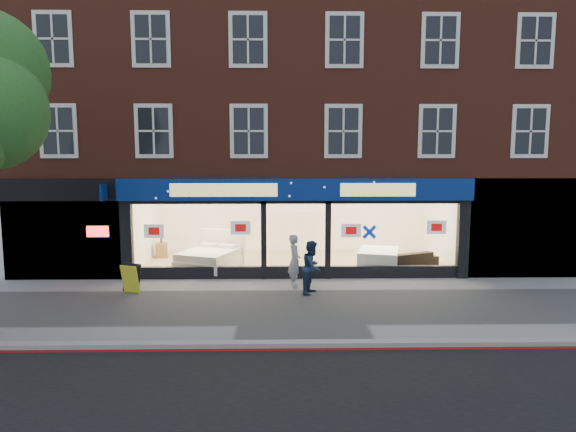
{
  "coord_description": "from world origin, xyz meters",
  "views": [
    {
      "loc": [
        -0.57,
        -13.48,
        4.18
      ],
      "look_at": [
        -0.27,
        2.5,
        2.15
      ],
      "focal_mm": 32.0,
      "sensor_mm": 36.0,
      "label": 1
    }
  ],
  "objects_px": {
    "sofa": "(407,260)",
    "pedestrian_grey": "(295,261)",
    "pedestrian_blue": "(312,267)",
    "display_bed": "(210,258)",
    "mattress_stack": "(378,259)",
    "a_board": "(131,278)"
  },
  "relations": [
    {
      "from": "mattress_stack",
      "to": "sofa",
      "type": "bearing_deg",
      "value": -5.79
    },
    {
      "from": "pedestrian_grey",
      "to": "pedestrian_blue",
      "type": "height_order",
      "value": "pedestrian_grey"
    },
    {
      "from": "display_bed",
      "to": "pedestrian_blue",
      "type": "height_order",
      "value": "pedestrian_blue"
    },
    {
      "from": "display_bed",
      "to": "sofa",
      "type": "relative_size",
      "value": 1.24
    },
    {
      "from": "pedestrian_blue",
      "to": "pedestrian_grey",
      "type": "bearing_deg",
      "value": 57.45
    },
    {
      "from": "display_bed",
      "to": "a_board",
      "type": "xyz_separation_m",
      "value": [
        -1.95,
        -2.91,
        -0.01
      ]
    },
    {
      "from": "mattress_stack",
      "to": "pedestrian_grey",
      "type": "height_order",
      "value": "pedestrian_grey"
    },
    {
      "from": "sofa",
      "to": "pedestrian_grey",
      "type": "height_order",
      "value": "pedestrian_grey"
    },
    {
      "from": "pedestrian_blue",
      "to": "display_bed",
      "type": "bearing_deg",
      "value": 70.93
    },
    {
      "from": "display_bed",
      "to": "a_board",
      "type": "bearing_deg",
      "value": -102.96
    },
    {
      "from": "mattress_stack",
      "to": "pedestrian_grey",
      "type": "distance_m",
      "value": 3.64
    },
    {
      "from": "display_bed",
      "to": "pedestrian_blue",
      "type": "bearing_deg",
      "value": -21.14
    },
    {
      "from": "display_bed",
      "to": "sofa",
      "type": "xyz_separation_m",
      "value": [
        6.89,
        -0.43,
        -0.03
      ]
    },
    {
      "from": "pedestrian_grey",
      "to": "pedestrian_blue",
      "type": "distance_m",
      "value": 0.88
    },
    {
      "from": "pedestrian_grey",
      "to": "pedestrian_blue",
      "type": "bearing_deg",
      "value": -157.5
    },
    {
      "from": "sofa",
      "to": "a_board",
      "type": "bearing_deg",
      "value": -7.51
    },
    {
      "from": "display_bed",
      "to": "pedestrian_blue",
      "type": "xyz_separation_m",
      "value": [
        3.4,
        -3.08,
        0.35
      ]
    },
    {
      "from": "display_bed",
      "to": "sofa",
      "type": "distance_m",
      "value": 6.9
    },
    {
      "from": "mattress_stack",
      "to": "pedestrian_blue",
      "type": "bearing_deg",
      "value": -132.29
    },
    {
      "from": "mattress_stack",
      "to": "sofa",
      "type": "xyz_separation_m",
      "value": [
        0.99,
        -0.1,
        -0.02
      ]
    },
    {
      "from": "display_bed",
      "to": "pedestrian_grey",
      "type": "distance_m",
      "value": 3.76
    },
    {
      "from": "display_bed",
      "to": "pedestrian_grey",
      "type": "xyz_separation_m",
      "value": [
        2.91,
        -2.35,
        0.38
      ]
    }
  ]
}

